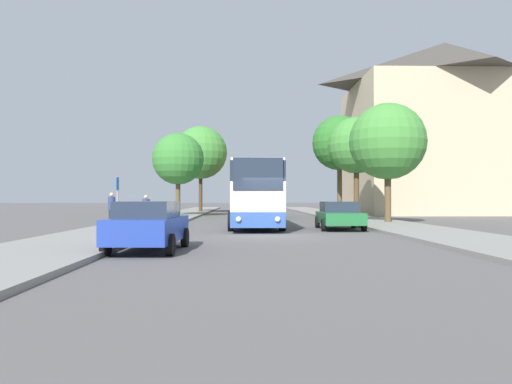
{
  "coord_description": "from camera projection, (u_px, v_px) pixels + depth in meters",
  "views": [
    {
      "loc": [
        -1.23,
        -21.37,
        1.59
      ],
      "look_at": [
        -0.39,
        11.78,
        2.01
      ],
      "focal_mm": 35.0,
      "sensor_mm": 36.0,
      "label": 1
    }
  ],
  "objects": [
    {
      "name": "ground_plane",
      "position": [
        272.0,
        235.0,
        21.38
      ],
      "size": [
        300.0,
        300.0,
        0.0
      ],
      "primitive_type": "plane",
      "color": "#565454",
      "rests_on": "ground"
    },
    {
      "name": "sidewalk_left",
      "position": [
        108.0,
        234.0,
        21.2
      ],
      "size": [
        4.0,
        120.0,
        0.15
      ],
      "primitive_type": "cube",
      "color": "gray",
      "rests_on": "ground_plane"
    },
    {
      "name": "sidewalk_right",
      "position": [
        434.0,
        233.0,
        21.55
      ],
      "size": [
        4.0,
        120.0,
        0.15
      ],
      "primitive_type": "cube",
      "color": "gray",
      "rests_on": "ground_plane"
    },
    {
      "name": "tree_left_near",
      "position": [
        201.0,
        153.0,
        54.66
      ],
      "size": [
        5.8,
        5.8,
        9.35
      ],
      "color": "#47331E",
      "rests_on": "sidewalk_left"
    },
    {
      "name": "tree_left_far",
      "position": [
        178.0,
        159.0,
        43.03
      ],
      "size": [
        4.46,
        4.46,
        7.08
      ],
      "color": "brown",
      "rests_on": "sidewalk_left"
    },
    {
      "name": "bus_middle",
      "position": [
        249.0,
        195.0,
        42.18
      ],
      "size": [
        2.87,
        12.01,
        3.46
      ],
      "rotation": [
        0.0,
        0.0,
        -0.01
      ],
      "color": "silver",
      "rests_on": "ground_plane"
    },
    {
      "name": "parked_car_right_near",
      "position": [
        339.0,
        215.0,
        25.33
      ],
      "size": [
        2.26,
        4.51,
        1.42
      ],
      "rotation": [
        0.0,
        0.0,
        3.1
      ],
      "color": "#236B38",
      "rests_on": "ground_plane"
    },
    {
      "name": "bus_stop_sign",
      "position": [
        117.0,
        196.0,
        23.34
      ],
      "size": [
        0.08,
        0.45,
        2.48
      ],
      "color": "gray",
      "rests_on": "sidewalk_left"
    },
    {
      "name": "tree_right_far",
      "position": [
        388.0,
        142.0,
        30.52
      ],
      "size": [
        4.68,
        4.68,
        7.27
      ],
      "color": "brown",
      "rests_on": "sidewalk_right"
    },
    {
      "name": "building_right_background",
      "position": [
        445.0,
        128.0,
        51.18
      ],
      "size": [
        18.66,
        14.68,
        17.63
      ],
      "color": "#C6B28E",
      "rests_on": "ground_plane"
    },
    {
      "name": "pedestrian_waiting_far",
      "position": [
        146.0,
        211.0,
        24.61
      ],
      "size": [
        0.36,
        0.36,
        1.61
      ],
      "rotation": [
        0.0,
        0.0,
        6.23
      ],
      "color": "#23232D",
      "rests_on": "sidewalk_left"
    },
    {
      "name": "tree_right_near",
      "position": [
        340.0,
        143.0,
        40.6
      ],
      "size": [
        4.46,
        4.46,
        8.18
      ],
      "color": "brown",
      "rests_on": "sidewalk_right"
    },
    {
      "name": "bus_front",
      "position": [
        255.0,
        194.0,
        27.09
      ],
      "size": [
        2.81,
        10.32,
        3.41
      ],
      "rotation": [
        0.0,
        0.0,
        0.01
      ],
      "color": "#2D519E",
      "rests_on": "ground_plane"
    },
    {
      "name": "bus_rear",
      "position": [
        245.0,
        196.0,
        58.36
      ],
      "size": [
        3.17,
        11.75,
        3.39
      ],
      "rotation": [
        0.0,
        0.0,
        -0.04
      ],
      "color": "gray",
      "rests_on": "ground_plane"
    },
    {
      "name": "tree_right_mid",
      "position": [
        356.0,
        146.0,
        37.34
      ],
      "size": [
        4.24,
        4.24,
        7.54
      ],
      "color": "#513D23",
      "rests_on": "sidewalk_right"
    },
    {
      "name": "pedestrian_waiting_near",
      "position": [
        112.0,
        209.0,
        25.66
      ],
      "size": [
        0.36,
        0.36,
        1.73
      ],
      "rotation": [
        0.0,
        0.0,
        3.15
      ],
      "color": "#23232D",
      "rests_on": "sidewalk_left"
    },
    {
      "name": "parked_car_left_curb",
      "position": [
        148.0,
        225.0,
        14.95
      ],
      "size": [
        2.1,
        4.2,
        1.5
      ],
      "rotation": [
        0.0,
        0.0,
        -0.04
      ],
      "color": "#233D9E",
      "rests_on": "ground_plane"
    }
  ]
}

